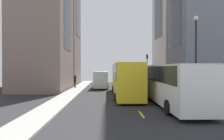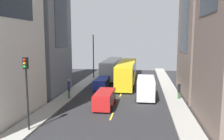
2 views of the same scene
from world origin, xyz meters
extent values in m
plane|color=#28282B|center=(0.00, 0.00, 0.00)|extent=(39.13, 39.13, 0.00)
cube|color=#9E9B93|center=(-6.56, 0.00, 0.07)|extent=(2.01, 44.00, 0.15)
cube|color=#9E9B93|center=(6.56, 0.00, 0.07)|extent=(2.01, 44.00, 0.15)
cube|color=yellow|center=(0.00, -21.00, 0.01)|extent=(0.16, 2.00, 0.01)
cube|color=yellow|center=(0.00, -12.60, 0.01)|extent=(0.16, 2.00, 0.01)
cube|color=yellow|center=(0.00, -4.20, 0.01)|extent=(0.16, 2.00, 0.01)
cube|color=yellow|center=(0.00, 4.20, 0.01)|extent=(0.16, 2.00, 0.01)
cube|color=yellow|center=(0.00, 12.60, 0.01)|extent=(0.16, 2.00, 0.01)
cube|color=#7A665B|center=(11.12, -3.38, 12.32)|extent=(6.71, 9.98, 24.65)
cube|color=#1E232D|center=(11.12, -3.38, 12.32)|extent=(6.78, 5.49, 13.56)
cube|color=silver|center=(-2.97, 8.86, 1.77)|extent=(2.55, 12.76, 3.00)
cube|color=black|center=(-2.97, 8.86, 2.62)|extent=(2.60, 11.74, 1.20)
cube|color=beige|center=(-2.97, 8.86, 3.31)|extent=(2.45, 12.25, 0.08)
cylinder|color=black|center=(-4.14, 12.82, 0.50)|extent=(0.46, 1.00, 1.00)
cylinder|color=black|center=(-1.79, 12.82, 0.50)|extent=(0.46, 1.00, 1.00)
cylinder|color=black|center=(-4.14, 4.91, 0.50)|extent=(0.46, 1.00, 1.00)
cylinder|color=black|center=(-1.79, 4.91, 0.50)|extent=(0.46, 1.00, 1.00)
cube|color=yellow|center=(0.26, 2.81, 1.86)|extent=(2.45, 13.64, 3.30)
cube|color=black|center=(0.26, 2.81, 2.72)|extent=(2.50, 12.55, 1.48)
cube|color=gold|center=(0.26, 2.81, 3.55)|extent=(2.35, 13.10, 0.08)
cylinder|color=black|center=(-0.87, 7.04, 0.38)|extent=(0.44, 0.76, 0.76)
cylinder|color=black|center=(1.39, 7.04, 0.38)|extent=(0.44, 0.76, 0.76)
cylinder|color=black|center=(-0.87, -1.42, 0.38)|extent=(0.44, 0.76, 0.76)
cylinder|color=black|center=(1.39, -1.42, 0.38)|extent=(0.44, 0.76, 0.76)
cube|color=white|center=(3.20, -5.61, 1.35)|extent=(2.05, 5.10, 2.30)
cube|color=black|center=(3.20, -5.61, 2.10)|extent=(2.09, 4.69, 0.69)
cube|color=silver|center=(3.20, -5.61, 2.54)|extent=(1.97, 4.90, 0.08)
cylinder|color=black|center=(2.26, -4.02, 0.36)|extent=(0.37, 0.72, 0.72)
cylinder|color=black|center=(4.15, -4.02, 0.36)|extent=(0.37, 0.72, 0.72)
cylinder|color=black|center=(2.26, -7.19, 0.36)|extent=(0.37, 0.72, 0.72)
cylinder|color=black|center=(4.15, -7.19, 0.36)|extent=(0.37, 0.72, 0.72)
cube|color=red|center=(-1.14, -9.87, 0.90)|extent=(1.80, 4.49, 1.46)
cube|color=black|center=(-1.14, -9.87, 1.27)|extent=(1.84, 4.13, 0.61)
cube|color=#A91A1A|center=(-1.14, -9.87, 1.67)|extent=(1.73, 4.31, 0.08)
cylinder|color=black|center=(-1.97, -8.48, 0.31)|extent=(0.32, 0.62, 0.62)
cylinder|color=black|center=(-0.31, -8.48, 0.31)|extent=(0.32, 0.62, 0.62)
cylinder|color=black|center=(-1.97, -11.26, 0.31)|extent=(0.32, 0.62, 0.62)
cylinder|color=black|center=(-0.31, -11.26, 0.31)|extent=(0.32, 0.62, 0.62)
cube|color=#2338AD|center=(-3.08, -0.91, 0.80)|extent=(1.82, 4.74, 1.26)
cube|color=black|center=(-3.08, -0.91, 1.12)|extent=(1.86, 4.36, 0.53)
cube|color=navy|center=(-3.08, -0.91, 1.47)|extent=(1.75, 4.55, 0.08)
cylinder|color=black|center=(-3.92, 0.56, 0.31)|extent=(0.33, 0.62, 0.62)
cylinder|color=black|center=(-2.25, 0.56, 0.31)|extent=(0.33, 0.62, 0.62)
cylinder|color=black|center=(-3.92, -2.38, 0.31)|extent=(0.33, 0.62, 0.62)
cylinder|color=black|center=(-2.25, -2.38, 0.31)|extent=(0.33, 0.62, 0.62)
cylinder|color=#336B38|center=(-5.92, -7.29, 0.59)|extent=(0.23, 0.23, 0.89)
cylinder|color=navy|center=(-5.92, -7.29, 1.63)|extent=(0.31, 0.31, 1.19)
sphere|color=tan|center=(-5.92, -7.29, 2.36)|extent=(0.26, 0.26, 0.26)
cylinder|color=#336B38|center=(7.11, -5.71, 0.53)|extent=(0.26, 0.26, 0.77)
cylinder|color=black|center=(7.11, -5.71, 1.42)|extent=(0.34, 0.34, 1.01)
sphere|color=#8C6647|center=(7.11, -5.71, 2.03)|extent=(0.20, 0.20, 0.20)
cylinder|color=black|center=(-5.95, -16.96, 2.56)|extent=(0.14, 0.14, 4.82)
cube|color=black|center=(-5.95, -16.96, 5.42)|extent=(0.32, 0.32, 0.90)
sphere|color=red|center=(-5.95, -17.13, 5.67)|extent=(0.20, 0.20, 0.20)
sphere|color=orange|center=(-5.95, -17.13, 5.42)|extent=(0.20, 0.20, 0.20)
sphere|color=green|center=(-5.95, -17.13, 5.16)|extent=(0.20, 0.20, 0.20)
cylinder|color=black|center=(-6.05, 6.86, 3.87)|extent=(0.18, 0.18, 7.44)
sphere|color=silver|center=(-6.05, 6.86, 7.77)|extent=(0.44, 0.44, 0.44)
camera|label=1|loc=(2.31, 26.78, 3.09)|focal=34.41mm
camera|label=2|loc=(2.90, -33.00, 7.27)|focal=36.56mm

